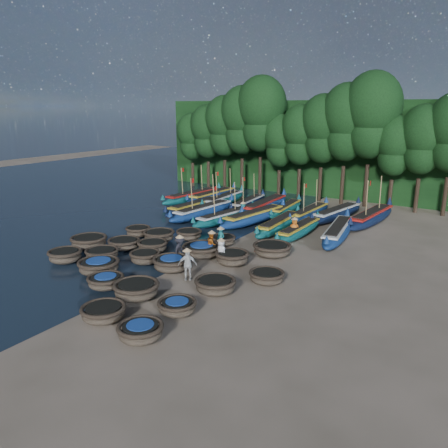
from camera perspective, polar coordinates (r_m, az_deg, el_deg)
The scene contains 59 objects.
ground at distance 28.65m, azimuth -2.44°, elevation -4.00°, with size 120.00×120.00×0.00m, color gray.
foliage_wall at distance 48.37m, azimuth 14.01°, elevation 9.49°, with size 40.00×3.00×10.00m, color black.
coracle_3 at distance 20.79m, azimuth -15.46°, elevation -11.04°, with size 2.52×2.52×0.72m.
coracle_4 at distance 18.84m, azimuth -10.85°, elevation -13.57°, with size 2.08×2.08×0.73m.
coracle_5 at distance 28.77m, azimuth -20.05°, elevation -3.88°, with size 2.10×2.10×0.82m.
coracle_6 at distance 26.29m, azimuth -16.04°, elevation -5.29°, with size 2.68×2.68×0.83m.
coracle_7 at distance 24.19m, azimuth -15.19°, elevation -7.21°, with size 2.37×2.37×0.71m.
coracle_8 at distance 22.61m, azimuth -11.38°, elevation -8.37°, with size 2.45×2.45×0.84m.
coracle_9 at distance 20.74m, azimuth -6.14°, elevation -10.66°, with size 2.22×2.22×0.68m.
coracle_10 at distance 31.13m, azimuth -17.22°, elevation -2.19°, with size 2.72×2.72×0.84m.
coracle_11 at distance 28.62m, azimuth -15.64°, elevation -3.75°, with size 2.13×2.13×0.70m.
coracle_12 at distance 27.32m, azimuth -10.27°, elevation -4.23°, with size 2.32×2.32×0.77m.
coracle_13 at distance 25.84m, azimuth -6.89°, elevation -5.12°, with size 2.28×2.28×0.85m.
coracle_14 at distance 22.74m, azimuth -1.15°, elevation -7.98°, with size 2.62×2.62×0.81m.
coracle_15 at distance 30.34m, azimuth -12.91°, elevation -2.48°, with size 2.62×2.62×0.72m.
coracle_16 at distance 29.19m, azimuth -9.31°, elevation -2.86°, with size 2.38×2.38×0.82m.
coracle_17 at distance 28.08m, azimuth -2.94°, elevation -3.39°, with size 2.54×2.54×0.83m.
coracle_18 at distance 26.66m, azimuth 1.06°, elevation -4.39°, with size 2.17×2.17×0.83m.
coracle_19 at distance 24.14m, azimuth 5.60°, elevation -6.82°, with size 1.98×1.98×0.68m.
coracle_20 at distance 33.00m, azimuth -11.15°, elevation -0.91°, with size 2.02×2.02×0.75m.
coracle_21 at distance 31.51m, azimuth -8.48°, elevation -1.50°, with size 2.25×2.25×0.80m.
coracle_22 at distance 31.71m, azimuth -4.59°, elevation -1.35°, with size 2.17×2.17×0.73m.
coracle_23 at distance 30.42m, azimuth -0.19°, elevation -2.09°, with size 2.27×2.27×0.66m.
coracle_24 at distance 28.33m, azimuth 6.28°, elevation -3.29°, with size 2.50×2.50×0.84m.
long_boat_2 at distance 39.78m, azimuth -3.85°, elevation 2.25°, with size 1.81×8.12×1.43m.
long_boat_3 at distance 37.99m, azimuth -2.71°, elevation 1.71°, with size 2.24×8.61×3.67m.
long_boat_4 at distance 36.10m, azimuth 0.15°, elevation 0.93°, with size 2.48×7.74×3.32m.
long_boat_5 at distance 36.03m, azimuth 3.96°, elevation 0.96°, with size 2.82×8.65×1.54m.
long_boat_6 at distance 34.05m, azimuth 7.23°, elevation -0.04°, with size 1.72×8.13×1.43m.
long_boat_7 at distance 32.80m, azimuth 9.75°, elevation -0.80°, with size 1.43×7.51×1.32m.
long_boat_8 at distance 32.71m, azimuth 14.63°, elevation -0.99°, with size 2.76×8.56×1.52m.
long_boat_9 at distance 44.28m, azimuth -4.09°, elevation 3.62°, with size 2.46×8.57×3.66m.
long_boat_10 at distance 44.55m, azimuth -1.53°, elevation 3.70°, with size 1.78×8.32×1.47m.
long_boat_11 at distance 42.70m, azimuth -0.07°, elevation 3.20°, with size 1.93×8.22×3.50m.
long_boat_12 at distance 41.40m, azimuth 3.19°, elevation 2.72°, with size 1.97×7.50×3.20m.
long_boat_13 at distance 39.91m, azimuth 5.34°, elevation 2.37°, with size 1.91×9.17×1.61m.
long_boat_14 at distance 39.57m, azimuth 8.09°, elevation 1.98°, with size 1.81×7.27×1.28m.
long_boat_15 at distance 38.19m, azimuth 11.07°, elevation 1.43°, with size 1.65×7.77×3.30m.
long_boat_16 at distance 38.35m, azimuth 14.49°, elevation 1.34°, with size 2.81×8.30×1.48m.
long_boat_17 at distance 37.67m, azimuth 18.68°, elevation 0.86°, with size 2.45×9.09×3.88m.
fisherman_0 at distance 26.77m, azimuth -0.38°, elevation -3.49°, with size 0.86×0.69×1.74m.
fisherman_1 at distance 29.04m, azimuth -0.44°, elevation -1.83°, with size 0.62×0.52×1.80m.
fisherman_2 at distance 28.17m, azimuth -1.60°, elevation -2.50°, with size 0.93×0.98×1.80m.
fisherman_3 at distance 26.72m, azimuth -5.77°, elevation -3.39°, with size 0.97×1.30×1.99m.
fisherman_4 at distance 24.39m, azimuth -4.81°, elevation -5.19°, with size 1.09×0.95×1.96m.
fisherman_5 at distance 37.19m, azimuth 2.49°, elevation 1.75°, with size 1.42×1.05×1.69m.
fisherman_6 at distance 31.94m, azimuth 9.16°, elevation -0.55°, with size 0.88×0.69×1.79m.
tree_0 at distance 52.77m, azimuth -4.19°, elevation 11.38°, with size 3.68×3.68×8.68m.
tree_1 at distance 51.38m, azimuth -2.11°, elevation 12.07°, with size 4.09×4.09×9.65m.
tree_2 at distance 50.07m, azimuth 0.10°, elevation 12.77°, with size 4.51×4.51×10.63m.
tree_3 at distance 48.84m, azimuth 2.43°, elevation 13.49°, with size 4.92×4.92×11.60m.
tree_4 at distance 47.70m, azimuth 4.89°, elevation 14.22°, with size 5.34×5.34×12.58m.
tree_5 at distance 46.77m, azimuth 7.35°, elevation 10.82°, with size 3.68×3.68×8.68m.
tree_6 at distance 45.78m, azimuth 10.02°, elevation 11.48°, with size 4.09×4.09×9.65m.
tree_7 at distance 44.89m, azimuth 12.82°, elevation 12.13°, with size 4.51×4.51×10.63m.
tree_8 at distance 44.12m, azimuth 15.73°, elevation 12.78°, with size 4.92×4.92×11.60m.
tree_9 at distance 43.46m, azimuth 18.76°, elevation 13.42°, with size 5.34×5.34×12.58m.
tree_10 at distance 43.07m, azimuth 21.45°, elevation 9.56°, with size 3.68×3.68×8.68m.
tree_11 at distance 42.61m, azimuth 24.59°, elevation 10.11°, with size 4.09×4.09×9.65m.
Camera 1 is at (15.72, -22.04, 9.39)m, focal length 35.00 mm.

